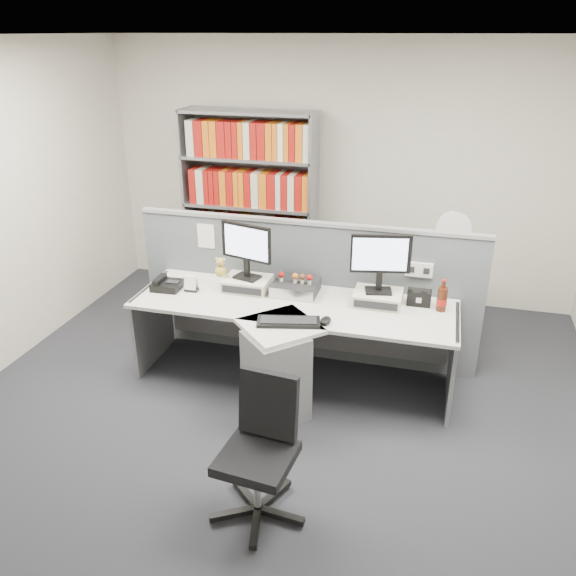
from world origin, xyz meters
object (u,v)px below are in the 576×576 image
(monitor_left, at_px, (246,246))
(keyboard, at_px, (289,322))
(mouse, at_px, (326,320))
(speaker, at_px, (419,298))
(office_chair, at_px, (261,445))
(desk, at_px, (286,344))
(desk_calendar, at_px, (191,285))
(monitor_right, at_px, (380,258))
(desk_fan, at_px, (453,232))
(cola_bottle, at_px, (442,299))
(shelving_unit, at_px, (250,209))
(desktop_pc, at_px, (296,287))
(filing_cabinet, at_px, (445,300))
(desk_phone, at_px, (167,285))

(monitor_left, xyz_separation_m, keyboard, (0.50, -0.52, -0.37))
(mouse, height_order, speaker, speaker)
(keyboard, distance_m, office_chair, 1.13)
(desk, xyz_separation_m, desk_calendar, (-0.89, 0.23, 0.32))
(speaker, bearing_deg, mouse, -142.04)
(monitor_right, bearing_deg, desk_fan, 61.82)
(monitor_right, distance_m, desk_fan, 1.15)
(cola_bottle, height_order, shelving_unit, shelving_unit)
(monitor_left, bearing_deg, cola_bottle, -0.05)
(monitor_left, xyz_separation_m, office_chair, (0.62, -1.62, -0.63))
(desktop_pc, bearing_deg, cola_bottle, -1.56)
(desktop_pc, bearing_deg, monitor_left, -175.74)
(desk_calendar, relative_size, filing_cabinet, 0.19)
(monitor_left, distance_m, desk_fan, 1.93)
(desk_calendar, bearing_deg, desk_phone, -176.02)
(shelving_unit, relative_size, desk_fan, 3.72)
(desk, xyz_separation_m, monitor_right, (0.66, 0.38, 0.65))
(monitor_left, bearing_deg, filing_cabinet, 31.73)
(desktop_pc, bearing_deg, desk_phone, -169.24)
(mouse, distance_m, office_chair, 1.21)
(keyboard, bearing_deg, desk_fan, 53.41)
(cola_bottle, height_order, filing_cabinet, cola_bottle)
(monitor_right, bearing_deg, desktop_pc, 177.43)
(desk, height_order, cola_bottle, cola_bottle)
(desk_phone, bearing_deg, cola_bottle, 4.36)
(desktop_pc, bearing_deg, desk_calendar, -167.54)
(monitor_right, xyz_separation_m, mouse, (-0.33, -0.45, -0.36))
(desk_calendar, bearing_deg, monitor_right, 5.86)
(desktop_pc, height_order, shelving_unit, shelving_unit)
(speaker, bearing_deg, monitor_left, -177.61)
(shelving_unit, relative_size, office_chair, 2.26)
(speaker, relative_size, cola_bottle, 0.72)
(monitor_left, xyz_separation_m, cola_bottle, (1.59, -0.00, -0.28))
(desk_phone, relative_size, cola_bottle, 0.93)
(keyboard, bearing_deg, desk_phone, 163.18)
(cola_bottle, bearing_deg, mouse, -151.52)
(keyboard, relative_size, desk_phone, 2.06)
(shelving_unit, relative_size, filing_cabinet, 2.86)
(desk, bearing_deg, monitor_right, 30.32)
(monitor_left, bearing_deg, desk_fan, 31.71)
(desk_calendar, relative_size, desk_fan, 0.25)
(mouse, relative_size, cola_bottle, 0.48)
(monitor_left, relative_size, desk_calendar, 3.51)
(speaker, distance_m, office_chair, 1.88)
(desk_phone, relative_size, filing_cabinet, 0.35)
(keyboard, height_order, desk_phone, desk_phone)
(monitor_right, bearing_deg, monitor_left, 180.00)
(desk_phone, distance_m, speaker, 2.09)
(shelving_unit, distance_m, desk_fan, 2.15)
(desktop_pc, xyz_separation_m, mouse, (0.35, -0.48, -0.03))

